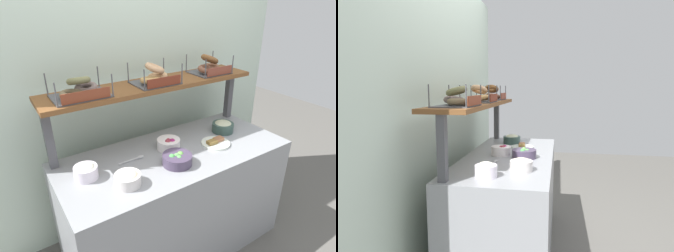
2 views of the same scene
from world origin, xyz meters
TOP-DOWN VIEW (x-y plane):
  - ground_plane at (0.00, 0.00)m, footprint 8.00×8.00m
  - back_wall at (0.00, 0.55)m, footprint 2.81×0.06m
  - deli_counter at (0.00, 0.00)m, footprint 1.61×0.70m
  - shelf_riser_left at (-0.75, 0.27)m, footprint 0.05×0.05m
  - shelf_riser_right at (0.75, 0.27)m, footprint 0.05×0.05m
  - upper_shelf at (0.00, 0.27)m, footprint 1.57×0.32m
  - bowl_tuna_salad at (0.50, 0.06)m, footprint 0.17×0.17m
  - bowl_veggie_mix at (-0.08, -0.13)m, footprint 0.19×0.19m
  - bowl_cream_cheese at (-0.61, 0.04)m, footprint 0.14×0.14m
  - bowl_potato_salad at (-0.44, -0.15)m, footprint 0.15×0.15m
  - bowl_beet_salad at (-0.01, 0.07)m, footprint 0.16×0.16m
  - serving_plate_white at (0.31, -0.07)m, footprint 0.21×0.21m
  - serving_spoon_near_plate at (-0.28, 0.07)m, footprint 0.18×0.03m
  - bagel_basket_poppy at (-0.53, 0.25)m, footprint 0.33×0.26m
  - bagel_basket_sesame at (-0.01, 0.25)m, footprint 0.30×0.26m
  - bagel_basket_cinnamon_raisin at (0.49, 0.26)m, footprint 0.29×0.25m

SIDE VIEW (x-z plane):
  - ground_plane at x=0.00m, z-range 0.00..0.00m
  - deli_counter at x=0.00m, z-range 0.00..0.85m
  - serving_spoon_near_plate at x=-0.28m, z-range 0.85..0.86m
  - serving_plate_white at x=0.31m, z-range 0.84..0.88m
  - bowl_veggie_mix at x=-0.08m, z-range 0.85..0.93m
  - bowl_beet_salad at x=-0.01m, z-range 0.85..0.93m
  - bowl_potato_salad at x=-0.44m, z-range 0.85..0.94m
  - bowl_tuna_salad at x=0.50m, z-range 0.85..0.94m
  - bowl_cream_cheese at x=-0.61m, z-range 0.85..0.95m
  - shelf_riser_left at x=-0.75m, z-range 0.85..1.25m
  - shelf_riser_right at x=0.75m, z-range 0.85..1.25m
  - back_wall at x=0.00m, z-range 0.00..2.40m
  - upper_shelf at x=0.00m, z-range 1.25..1.28m
  - bagel_basket_poppy at x=-0.53m, z-range 1.26..1.40m
  - bagel_basket_sesame at x=-0.01m, z-range 1.25..1.40m
  - bagel_basket_cinnamon_raisin at x=0.49m, z-range 1.25..1.41m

